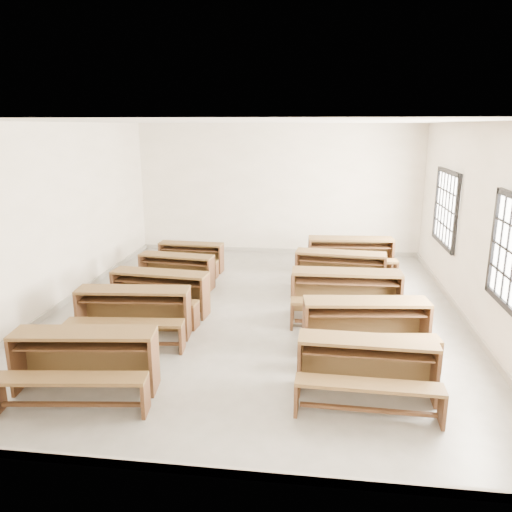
# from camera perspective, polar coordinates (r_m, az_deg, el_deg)

# --- Properties ---
(room) EXTENTS (8.50, 8.50, 3.20)m
(room) POSITION_cam_1_polar(r_m,az_deg,el_deg) (8.21, 0.63, 7.72)
(room) COLOR gray
(room) RESTS_ON ground
(desk_set_0) EXTENTS (1.80, 1.08, 0.77)m
(desk_set_0) POSITION_cam_1_polar(r_m,az_deg,el_deg) (6.43, -19.07, -10.96)
(desk_set_0) COLOR brown
(desk_set_0) RESTS_ON ground
(desk_set_1) EXTENTS (1.76, 1.03, 0.76)m
(desk_set_1) POSITION_cam_1_polar(r_m,az_deg,el_deg) (7.81, -13.88, -5.98)
(desk_set_1) COLOR brown
(desk_set_1) RESTS_ON ground
(desk_set_2) EXTENTS (1.72, 1.00, 0.74)m
(desk_set_2) POSITION_cam_1_polar(r_m,az_deg,el_deg) (8.64, -11.02, -3.85)
(desk_set_2) COLOR brown
(desk_set_2) RESTS_ON ground
(desk_set_3) EXTENTS (1.57, 0.94, 0.67)m
(desk_set_3) POSITION_cam_1_polar(r_m,az_deg,el_deg) (10.00, -9.16, -1.46)
(desk_set_3) COLOR brown
(desk_set_3) RESTS_ON ground
(desk_set_4) EXTENTS (1.46, 0.82, 0.64)m
(desk_set_4) POSITION_cam_1_polar(r_m,az_deg,el_deg) (11.10, -7.48, 0.11)
(desk_set_4) COLOR brown
(desk_set_4) RESTS_ON ground
(desk_set_5) EXTENTS (1.63, 0.88, 0.73)m
(desk_set_5) POSITION_cam_1_polar(r_m,az_deg,el_deg) (6.12, 12.53, -12.04)
(desk_set_5) COLOR brown
(desk_set_5) RESTS_ON ground
(desk_set_6) EXTENTS (1.84, 1.10, 0.78)m
(desk_set_6) POSITION_cam_1_polar(r_m,az_deg,el_deg) (7.20, 12.48, -7.55)
(desk_set_6) COLOR brown
(desk_set_6) RESTS_ON ground
(desk_set_7) EXTENTS (1.82, 0.98, 0.81)m
(desk_set_7) POSITION_cam_1_polar(r_m,az_deg,el_deg) (8.43, 10.26, -4.00)
(desk_set_7) COLOR brown
(desk_set_7) RESTS_ON ground
(desk_set_8) EXTENTS (1.80, 1.05, 0.78)m
(desk_set_8) POSITION_cam_1_polar(r_m,az_deg,el_deg) (9.79, 9.57, -1.46)
(desk_set_8) COLOR brown
(desk_set_8) RESTS_ON ground
(desk_set_9) EXTENTS (1.86, 1.05, 0.81)m
(desk_set_9) POSITION_cam_1_polar(r_m,az_deg,el_deg) (10.91, 10.74, 0.27)
(desk_set_9) COLOR brown
(desk_set_9) RESTS_ON ground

